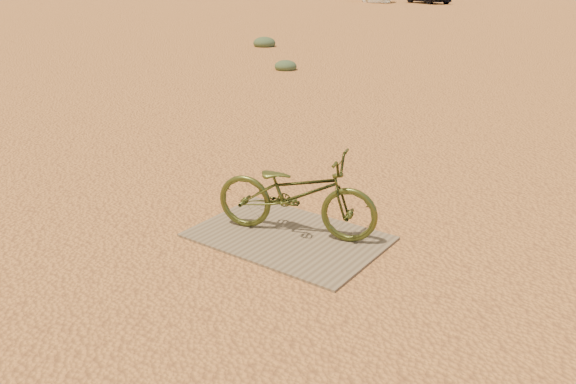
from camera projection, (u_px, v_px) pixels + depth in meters
The scene contains 5 objects.
ground at pixel (245, 229), 5.10m from camera, with size 120.00×120.00×0.00m, color #D18944.
plywood_board at pixel (288, 237), 4.93m from camera, with size 1.63×1.10×0.02m, color #786A50.
bicycle at pixel (296, 193), 4.84m from camera, with size 0.50×1.44×0.76m, color #3F491C.
kale_a at pixel (286, 70), 13.60m from camera, with size 0.54×0.54×0.30m, color #48603E.
kale_c at pixel (264, 46), 17.96m from camera, with size 0.71×0.71×0.39m, color #48603E.
Camera 1 is at (3.02, -3.53, 2.17)m, focal length 35.00 mm.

